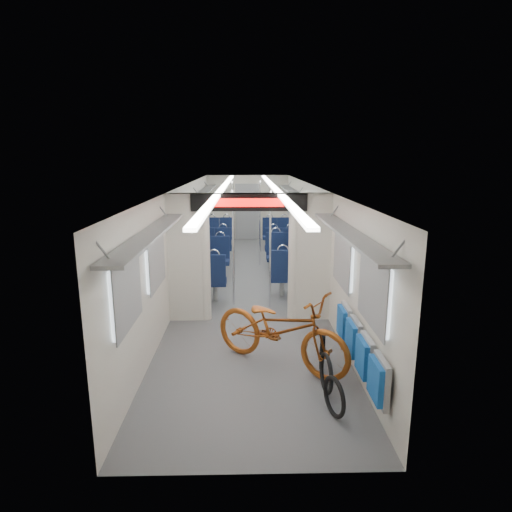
# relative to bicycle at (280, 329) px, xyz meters

# --- Properties ---
(carriage) EXTENTS (12.00, 12.02, 2.31)m
(carriage) POSITION_rel_bicycle_xyz_m (-0.42, 3.59, 0.94)
(carriage) COLOR #515456
(carriage) RESTS_ON ground
(bicycle) EXTENTS (2.16, 1.84, 1.12)m
(bicycle) POSITION_rel_bicycle_xyz_m (0.00, 0.00, 0.00)
(bicycle) COLOR #9E4B17
(bicycle) RESTS_ON ground
(flip_bench) EXTENTS (0.12, 2.10, 0.50)m
(flip_bench) POSITION_rel_bicycle_xyz_m (0.93, -0.66, 0.02)
(flip_bench) COLOR gray
(flip_bench) RESTS_ON carriage
(bike_hoop_a) EXTENTS (0.19, 0.48, 0.49)m
(bike_hoop_a) POSITION_rel_bicycle_xyz_m (0.52, -1.23, -0.34)
(bike_hoop_a) COLOR black
(bike_hoop_a) RESTS_ON ground
(bike_hoop_b) EXTENTS (0.09, 0.53, 0.52)m
(bike_hoop_b) POSITION_rel_bicycle_xyz_m (0.52, -0.73, -0.32)
(bike_hoop_b) COLOR black
(bike_hoop_b) RESTS_ON ground
(bike_hoop_c) EXTENTS (0.18, 0.52, 0.52)m
(bike_hoop_c) POSITION_rel_bicycle_xyz_m (0.58, -0.11, -0.32)
(bike_hoop_c) COLOR black
(bike_hoop_c) RESTS_ON ground
(seat_bay_near_left) EXTENTS (0.93, 2.17, 1.13)m
(seat_bay_near_left) POSITION_rel_bicycle_xyz_m (-1.35, 3.76, -0.00)
(seat_bay_near_left) COLOR #0C1636
(seat_bay_near_left) RESTS_ON ground
(seat_bay_near_right) EXTENTS (0.95, 2.27, 1.16)m
(seat_bay_near_right) POSITION_rel_bicycle_xyz_m (0.52, 4.08, 0.01)
(seat_bay_near_right) COLOR #0C1636
(seat_bay_near_right) RESTS_ON ground
(seat_bay_far_left) EXTENTS (0.93, 2.16, 1.13)m
(seat_bay_far_left) POSITION_rel_bicycle_xyz_m (-1.35, 7.16, -0.01)
(seat_bay_far_left) COLOR #0C1636
(seat_bay_far_left) RESTS_ON ground
(seat_bay_far_right) EXTENTS (0.93, 2.18, 1.13)m
(seat_bay_far_right) POSITION_rel_bicycle_xyz_m (0.52, 7.06, -0.00)
(seat_bay_far_right) COLOR #0C1636
(seat_bay_far_right) RESTS_ON ground
(stanchion_near_left) EXTENTS (0.04, 0.04, 2.30)m
(stanchion_near_left) POSITION_rel_bicycle_xyz_m (-0.73, 2.63, 0.59)
(stanchion_near_left) COLOR silver
(stanchion_near_left) RESTS_ON ground
(stanchion_near_right) EXTENTS (0.04, 0.04, 2.30)m
(stanchion_near_right) POSITION_rel_bicycle_xyz_m (-0.01, 2.45, 0.59)
(stanchion_near_right) COLOR silver
(stanchion_near_right) RESTS_ON ground
(stanchion_far_left) EXTENTS (0.05, 0.05, 2.30)m
(stanchion_far_left) POSITION_rel_bicycle_xyz_m (-0.84, 5.79, 0.59)
(stanchion_far_left) COLOR silver
(stanchion_far_left) RESTS_ON ground
(stanchion_far_right) EXTENTS (0.05, 0.05, 2.30)m
(stanchion_far_right) POSITION_rel_bicycle_xyz_m (-0.11, 5.90, 0.59)
(stanchion_far_right) COLOR silver
(stanchion_far_right) RESTS_ON ground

